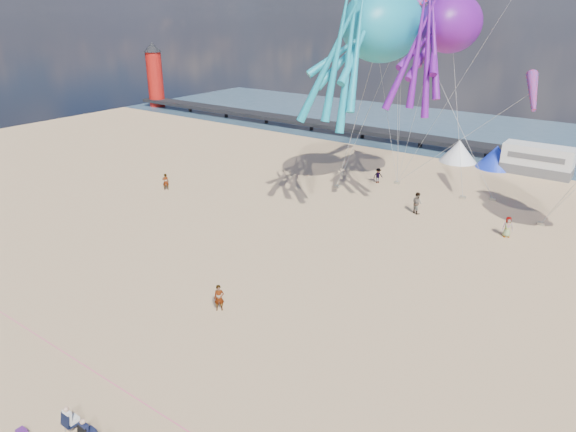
{
  "coord_description": "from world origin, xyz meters",
  "views": [
    {
      "loc": [
        14.95,
        -15.41,
        15.65
      ],
      "look_at": [
        -0.54,
        6.0,
        4.97
      ],
      "focal_mm": 32.0,
      "sensor_mm": 36.0,
      "label": 1
    }
  ],
  "objects_px": {
    "lighthouse": "(155,80)",
    "sandbag_b": "(463,197)",
    "beachgoer_0": "(508,227)",
    "windsock_right": "(533,92)",
    "tent_blue": "(496,157)",
    "sandbag_c": "(541,224)",
    "sandbag_d": "(493,199)",
    "sandbag_e": "(397,183)",
    "kite_octopus_purple": "(451,23)",
    "beachgoer_2": "(378,176)",
    "standing_person": "(219,298)",
    "windsock_mid": "(425,50)",
    "motorhome_0": "(537,160)",
    "windsock_left": "(413,6)",
    "beachgoer_5": "(166,182)",
    "kite_octopus_teal": "(383,25)",
    "tent_white": "(459,151)",
    "sandbag_a": "(337,187)",
    "beachgoer_1": "(417,203)"
  },
  "relations": [
    {
      "from": "tent_blue",
      "to": "sandbag_c",
      "type": "relative_size",
      "value": 8.0
    },
    {
      "from": "motorhome_0",
      "to": "sandbag_d",
      "type": "xyz_separation_m",
      "value": [
        -1.3,
        -10.44,
        -1.39
      ]
    },
    {
      "from": "beachgoer_0",
      "to": "windsock_right",
      "type": "height_order",
      "value": "windsock_right"
    },
    {
      "from": "beachgoer_2",
      "to": "sandbag_b",
      "type": "xyz_separation_m",
      "value": [
        8.14,
        0.46,
        -0.63
      ]
    },
    {
      "from": "beachgoer_0",
      "to": "windsock_right",
      "type": "relative_size",
      "value": 0.35
    },
    {
      "from": "beachgoer_5",
      "to": "sandbag_c",
      "type": "relative_size",
      "value": 3.16
    },
    {
      "from": "lighthouse",
      "to": "standing_person",
      "type": "height_order",
      "value": "lighthouse"
    },
    {
      "from": "motorhome_0",
      "to": "sandbag_e",
      "type": "height_order",
      "value": "motorhome_0"
    },
    {
      "from": "standing_person",
      "to": "kite_octopus_teal",
      "type": "relative_size",
      "value": 0.13
    },
    {
      "from": "windsock_left",
      "to": "windsock_right",
      "type": "xyz_separation_m",
      "value": [
        10.12,
        0.09,
        -6.0
      ]
    },
    {
      "from": "beachgoer_2",
      "to": "sandbag_d",
      "type": "distance_m",
      "value": 10.56
    },
    {
      "from": "windsock_left",
      "to": "tent_blue",
      "type": "bearing_deg",
      "value": 79.39
    },
    {
      "from": "kite_octopus_purple",
      "to": "windsock_right",
      "type": "height_order",
      "value": "kite_octopus_purple"
    },
    {
      "from": "lighthouse",
      "to": "sandbag_b",
      "type": "xyz_separation_m",
      "value": [
        58.41,
        -15.54,
        -4.39
      ]
    },
    {
      "from": "standing_person",
      "to": "beachgoer_2",
      "type": "bearing_deg",
      "value": 56.71
    },
    {
      "from": "beachgoer_2",
      "to": "sandbag_e",
      "type": "xyz_separation_m",
      "value": [
        1.63,
        0.88,
        -0.63
      ]
    },
    {
      "from": "sandbag_c",
      "to": "windsock_mid",
      "type": "bearing_deg",
      "value": 168.86
    },
    {
      "from": "sandbag_b",
      "to": "tent_white",
      "type": "bearing_deg",
      "value": 110.93
    },
    {
      "from": "beachgoer_2",
      "to": "kite_octopus_teal",
      "type": "height_order",
      "value": "kite_octopus_teal"
    },
    {
      "from": "windsock_left",
      "to": "sandbag_e",
      "type": "bearing_deg",
      "value": 127.9
    },
    {
      "from": "sandbag_b",
      "to": "sandbag_d",
      "type": "bearing_deg",
      "value": 25.67
    },
    {
      "from": "windsock_right",
      "to": "kite_octopus_purple",
      "type": "bearing_deg",
      "value": 171.4
    },
    {
      "from": "beachgoer_5",
      "to": "kite_octopus_purple",
      "type": "distance_m",
      "value": 27.83
    },
    {
      "from": "beachgoer_0",
      "to": "windsock_mid",
      "type": "distance_m",
      "value": 16.59
    },
    {
      "from": "sandbag_a",
      "to": "sandbag_d",
      "type": "height_order",
      "value": "same"
    },
    {
      "from": "tent_white",
      "to": "sandbag_a",
      "type": "height_order",
      "value": "tent_white"
    },
    {
      "from": "motorhome_0",
      "to": "sandbag_a",
      "type": "bearing_deg",
      "value": -132.38
    },
    {
      "from": "tent_blue",
      "to": "sandbag_c",
      "type": "height_order",
      "value": "tent_blue"
    },
    {
      "from": "tent_white",
      "to": "sandbag_d",
      "type": "height_order",
      "value": "tent_white"
    },
    {
      "from": "sandbag_d",
      "to": "windsock_mid",
      "type": "relative_size",
      "value": 0.09
    },
    {
      "from": "windsock_right",
      "to": "standing_person",
      "type": "bearing_deg",
      "value": -129.54
    },
    {
      "from": "motorhome_0",
      "to": "beachgoer_1",
      "type": "distance_m",
      "value": 18.17
    },
    {
      "from": "windsock_right",
      "to": "beachgoer_2",
      "type": "bearing_deg",
      "value": 157.84
    },
    {
      "from": "beachgoer_2",
      "to": "lighthouse",
      "type": "bearing_deg",
      "value": 109.6
    },
    {
      "from": "standing_person",
      "to": "sandbag_c",
      "type": "distance_m",
      "value": 26.54
    },
    {
      "from": "tent_blue",
      "to": "windsock_right",
      "type": "relative_size",
      "value": 0.9
    },
    {
      "from": "beachgoer_2",
      "to": "sandbag_a",
      "type": "bearing_deg",
      "value": -177.42
    },
    {
      "from": "tent_blue",
      "to": "sandbag_c",
      "type": "xyz_separation_m",
      "value": [
        7.35,
        -13.98,
        -1.09
      ]
    },
    {
      "from": "lighthouse",
      "to": "sandbag_d",
      "type": "bearing_deg",
      "value": -13.38
    },
    {
      "from": "windsock_mid",
      "to": "windsock_right",
      "type": "distance_m",
      "value": 9.61
    },
    {
      "from": "sandbag_e",
      "to": "windsock_mid",
      "type": "relative_size",
      "value": 0.09
    },
    {
      "from": "beachgoer_2",
      "to": "sandbag_c",
      "type": "xyz_separation_m",
      "value": [
        15.08,
        -1.98,
        -0.63
      ]
    },
    {
      "from": "kite_octopus_teal",
      "to": "sandbag_a",
      "type": "bearing_deg",
      "value": 174.23
    },
    {
      "from": "beachgoer_5",
      "to": "sandbag_e",
      "type": "distance_m",
      "value": 21.97
    },
    {
      "from": "tent_white",
      "to": "beachgoer_1",
      "type": "relative_size",
      "value": 2.22
    },
    {
      "from": "motorhome_0",
      "to": "beachgoer_0",
      "type": "xyz_separation_m",
      "value": [
        1.74,
        -17.87,
        -0.71
      ]
    },
    {
      "from": "sandbag_e",
      "to": "kite_octopus_purple",
      "type": "xyz_separation_m",
      "value": [
        4.55,
        -2.79,
        14.52
      ]
    },
    {
      "from": "sandbag_e",
      "to": "standing_person",
      "type": "bearing_deg",
      "value": -86.79
    },
    {
      "from": "motorhome_0",
      "to": "beachgoer_0",
      "type": "relative_size",
      "value": 4.18
    },
    {
      "from": "sandbag_a",
      "to": "beachgoer_2",
      "type": "bearing_deg",
      "value": 55.33
    }
  ]
}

